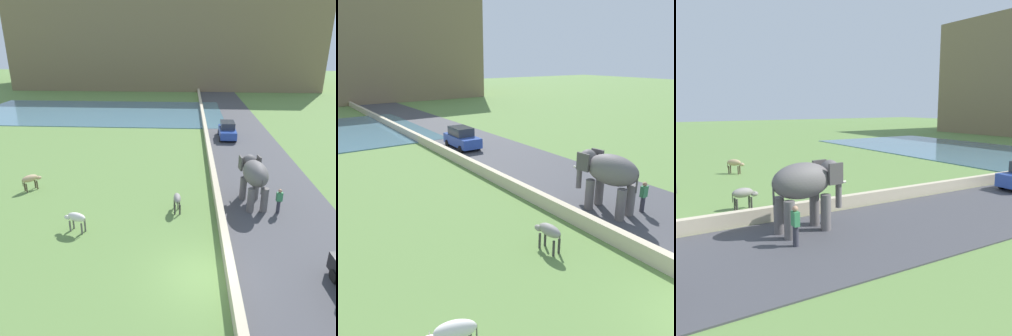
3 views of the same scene
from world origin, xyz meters
TOP-DOWN VIEW (x-y plane):
  - ground_plane at (0.00, 0.00)m, footprint 220.00×220.00m
  - road_surface at (5.00, 20.00)m, footprint 7.00×120.00m
  - barrier_wall at (1.20, 18.00)m, footprint 0.40×110.00m
  - lake at (-14.00, 35.60)m, footprint 36.00×18.00m
  - hill_distant at (-6.00, 70.79)m, footprint 64.00×28.00m
  - elephant at (3.40, 7.29)m, footprint 1.71×3.54m
  - person_beside_elephant at (4.79, 6.12)m, footprint 0.36×0.22m
  - car_blue at (3.43, 22.73)m, footprint 1.86×4.04m
  - cow_white at (-6.86, 3.38)m, footprint 1.42×0.76m
  - cow_grey at (-1.39, 6.06)m, footprint 0.52×1.40m
  - cow_tan at (-11.79, 8.54)m, footprint 1.16×1.27m

SIDE VIEW (x-z plane):
  - ground_plane at x=0.00m, z-range 0.00..0.00m
  - road_surface at x=5.00m, z-range 0.00..0.06m
  - lake at x=-14.00m, z-range 0.00..0.08m
  - barrier_wall at x=1.20m, z-range 0.00..0.70m
  - cow_white at x=-6.86m, z-range 0.26..1.41m
  - cow_grey at x=-1.39m, z-range 0.26..1.41m
  - cow_tan at x=-11.79m, z-range 0.26..1.41m
  - person_beside_elephant at x=4.79m, z-range 0.06..1.69m
  - car_blue at x=3.43m, z-range 0.00..1.80m
  - elephant at x=3.40m, z-range 0.54..3.53m
  - hill_distant at x=-6.00m, z-range 0.00..20.54m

